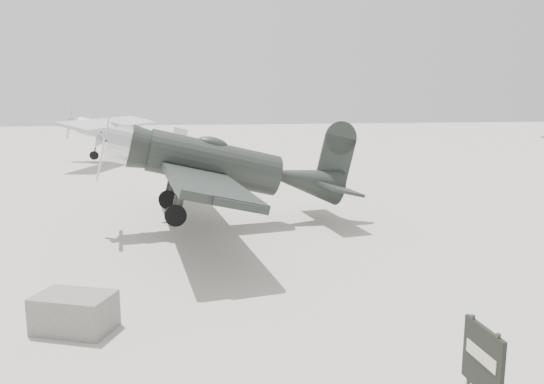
{
  "coord_description": "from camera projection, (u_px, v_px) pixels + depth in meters",
  "views": [
    {
      "loc": [
        -4.54,
        -11.98,
        4.33
      ],
      "look_at": [
        -1.48,
        3.82,
        1.5
      ],
      "focal_mm": 35.0,
      "sensor_mm": 36.0,
      "label": 1
    }
  ],
  "objects": [
    {
      "name": "lowwing_monoplane",
      "position": [
        226.0,
        166.0,
        17.95
      ],
      "size": [
        8.71,
        12.18,
        3.93
      ],
      "rotation": [
        0.0,
        0.24,
        0.08
      ],
      "color": "black",
      "rests_on": "ground"
    },
    {
      "name": "sign_board",
      "position": [
        483.0,
        361.0,
        7.25
      ],
      "size": [
        0.09,
        0.92,
        1.33
      ],
      "rotation": [
        0.0,
        0.0,
        -0.02
      ],
      "color": "#333333",
      "rests_on": "ground"
    },
    {
      "name": "ground",
      "position": [
        359.0,
        275.0,
        13.19
      ],
      "size": [
        160.0,
        160.0,
        0.0
      ],
      "primitive_type": "plane",
      "color": "#A9A496",
      "rests_on": "ground"
    },
    {
      "name": "highwing_monoplane",
      "position": [
        122.0,
        131.0,
        36.87
      ],
      "size": [
        8.57,
        11.9,
        3.39
      ],
      "rotation": [
        0.0,
        0.23,
        -0.32
      ],
      "color": "#A8AAAD",
      "rests_on": "ground"
    },
    {
      "name": "equipment_block",
      "position": [
        74.0,
        313.0,
        9.99
      ],
      "size": [
        1.66,
        1.38,
        0.71
      ],
      "primitive_type": "cube",
      "rotation": [
        0.0,
        0.0,
        -0.41
      ],
      "color": "#625F5B",
      "rests_on": "ground"
    }
  ]
}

